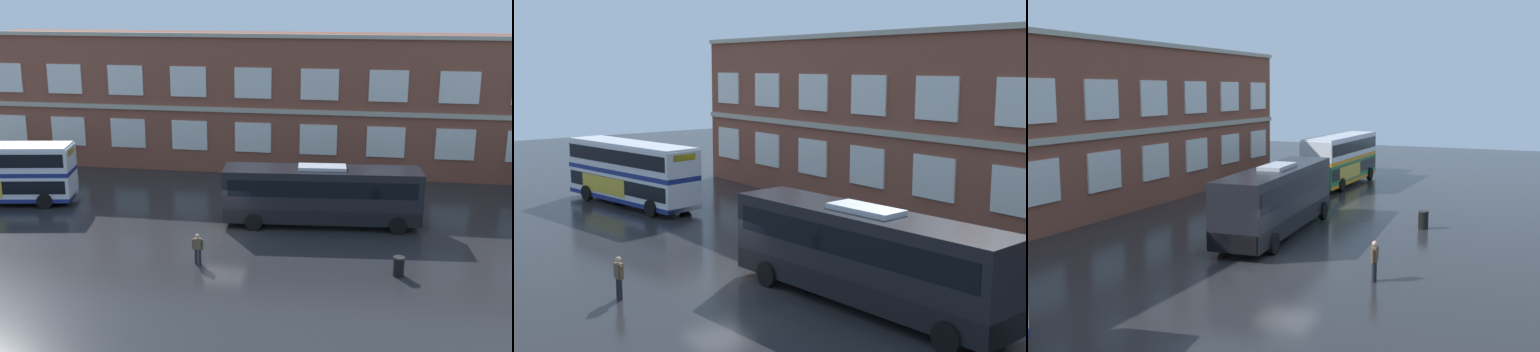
% 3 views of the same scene
% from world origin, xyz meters
% --- Properties ---
extents(ground_plane, '(120.00, 120.00, 0.00)m').
position_xyz_m(ground_plane, '(0.00, 2.00, 0.00)').
color(ground_plane, '#232326').
extents(brick_terminal_building, '(50.92, 8.19, 10.92)m').
position_xyz_m(brick_terminal_building, '(2.00, 17.98, 5.31)').
color(brick_terminal_building, brown).
rests_on(brick_terminal_building, ground).
extents(double_decker_near, '(11.28, 4.46, 4.07)m').
position_xyz_m(double_decker_near, '(-16.84, 3.83, 2.15)').
color(double_decker_near, silver).
rests_on(double_decker_near, ground).
extents(touring_coach, '(12.17, 3.68, 3.80)m').
position_xyz_m(touring_coach, '(5.55, 3.02, 1.91)').
color(touring_coach, black).
rests_on(touring_coach, ground).
extents(waiting_passenger, '(0.63, 0.24, 1.70)m').
position_xyz_m(waiting_passenger, '(-0.47, -4.16, 0.93)').
color(waiting_passenger, black).
rests_on(waiting_passenger, ground).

